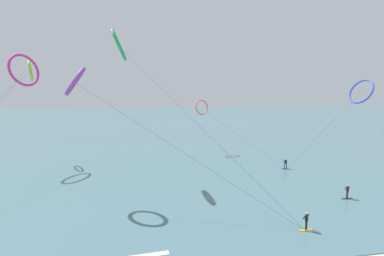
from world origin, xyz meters
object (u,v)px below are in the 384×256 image
at_px(kite_coral, 202,107).
at_px(kite_violet, 76,81).
at_px(kite_magenta, 24,70).
at_px(kite_cobalt, 361,92).
at_px(surfer_charcoal, 347,193).
at_px(kite_lime, 30,71).
at_px(kite_emerald, 119,45).
at_px(surfer_amber, 306,222).
at_px(surfer_navy, 285,164).

height_order(kite_coral, kite_violet, kite_violet).
bearing_deg(kite_magenta, kite_cobalt, -68.51).
relative_size(surfer_charcoal, kite_coral, 0.11).
height_order(kite_cobalt, kite_lime, kite_lime).
distance_m(kite_coral, kite_violet, 28.49).
xyz_separation_m(kite_emerald, kite_violet, (-4.14, -6.70, -5.09)).
xyz_separation_m(surfer_amber, kite_coral, (-3.10, 32.30, 8.43)).
bearing_deg(surfer_amber, kite_emerald, 88.15).
relative_size(kite_lime, kite_violet, 1.51).
bearing_deg(kite_violet, kite_lime, -161.44).
distance_m(surfer_charcoal, kite_magenta, 48.59).
xyz_separation_m(kite_lime, kite_emerald, (16.51, -13.71, 2.62)).
bearing_deg(kite_lime, surfer_navy, -124.81).
height_order(kite_lime, kite_violet, kite_lime).
bearing_deg(kite_violet, kite_coral, 126.59).
bearing_deg(surfer_amber, kite_cobalt, -4.57).
relative_size(kite_cobalt, kite_lime, 0.41).
xyz_separation_m(surfer_amber, kite_violet, (-21.49, 10.95, 12.65)).
bearing_deg(kite_emerald, surfer_charcoal, -114.47).
bearing_deg(surfer_charcoal, kite_lime, 82.95).
height_order(surfer_navy, kite_emerald, kite_emerald).
distance_m(surfer_charcoal, kite_coral, 30.15).
height_order(kite_lime, kite_emerald, kite_emerald).
bearing_deg(surfer_amber, kite_coral, 49.12).
bearing_deg(kite_lime, kite_magenta, 174.32).
bearing_deg(surfer_amber, surfer_charcoal, -12.47).
height_order(kite_lime, kite_coral, kite_lime).
relative_size(surfer_charcoal, kite_magenta, 0.06).
height_order(surfer_amber, kite_cobalt, kite_cobalt).
bearing_deg(surfer_amber, kite_violet, 106.63).
height_order(kite_emerald, kite_coral, kite_emerald).
bearing_deg(surfer_charcoal, surfer_amber, 147.67).
bearing_deg(kite_violet, surfer_charcoal, 67.87).
xyz_separation_m(surfer_charcoal, kite_lime, (-42.66, 25.46, 15.12)).
bearing_deg(kite_magenta, kite_lime, 43.15).
relative_size(surfer_navy, kite_violet, 0.07).
height_order(surfer_amber, kite_lime, kite_lime).
distance_m(surfer_navy, kite_lime, 46.18).
bearing_deg(surfer_amber, surfer_navy, 20.67).
relative_size(kite_cobalt, kite_violet, 0.62).
xyz_separation_m(kite_cobalt, kite_emerald, (-36.66, 0.39, 6.17)).
bearing_deg(kite_cobalt, kite_magenta, -107.66).
bearing_deg(surfer_navy, kite_cobalt, -165.20).
xyz_separation_m(kite_magenta, kite_cobalt, (52.08, -8.95, -3.32)).
bearing_deg(kite_coral, surfer_navy, -76.53).
height_order(surfer_amber, kite_magenta, kite_magenta).
bearing_deg(surfer_navy, surfer_charcoal, 115.15).
height_order(surfer_navy, kite_magenta, kite_magenta).
bearing_deg(kite_coral, kite_magenta, 166.83).
xyz_separation_m(kite_magenta, kite_violet, (11.29, -15.25, -2.23)).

